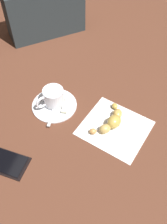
# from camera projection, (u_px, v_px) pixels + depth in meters

# --- Properties ---
(ground_plane) EXTENTS (1.80, 1.80, 0.00)m
(ground_plane) POSITION_uv_depth(u_px,v_px,m) (82.00, 113.00, 0.78)
(ground_plane) COLOR #532D1E
(saucer) EXTENTS (0.14, 0.14, 0.01)m
(saucer) POSITION_uv_depth(u_px,v_px,m) (54.00, 105.00, 0.80)
(saucer) COLOR silver
(saucer) RESTS_ON ground
(espresso_cup) EXTENTS (0.07, 0.09, 0.05)m
(espresso_cup) POSITION_uv_depth(u_px,v_px,m) (53.00, 97.00, 0.78)
(espresso_cup) COLOR silver
(espresso_cup) RESTS_ON saucer
(teaspoon) EXTENTS (0.03, 0.13, 0.01)m
(teaspoon) POSITION_uv_depth(u_px,v_px,m) (56.00, 105.00, 0.79)
(teaspoon) COLOR silver
(teaspoon) RESTS_ON saucer
(sugar_packet) EXTENTS (0.02, 0.06, 0.01)m
(sugar_packet) POSITION_uv_depth(u_px,v_px,m) (66.00, 105.00, 0.79)
(sugar_packet) COLOR beige
(sugar_packet) RESTS_ON saucer
(napkin) EXTENTS (0.22, 0.21, 0.00)m
(napkin) POSITION_uv_depth(u_px,v_px,m) (115.00, 128.00, 0.75)
(napkin) COLOR silver
(napkin) RESTS_ON ground
(croissant) EXTENTS (0.09, 0.14, 0.04)m
(croissant) POSITION_uv_depth(u_px,v_px,m) (112.00, 121.00, 0.74)
(croissant) COLOR tan
(croissant) RESTS_ON napkin
(cell_phone) EXTENTS (0.15, 0.07, 0.01)m
(cell_phone) POSITION_uv_depth(u_px,v_px,m) (1.00, 161.00, 0.68)
(cell_phone) COLOR black
(cell_phone) RESTS_ON ground
(laptop_bag) EXTENTS (0.29, 0.29, 0.19)m
(laptop_bag) POSITION_uv_depth(u_px,v_px,m) (44.00, 10.00, 0.98)
(laptop_bag) COLOR #293134
(laptop_bag) RESTS_ON ground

